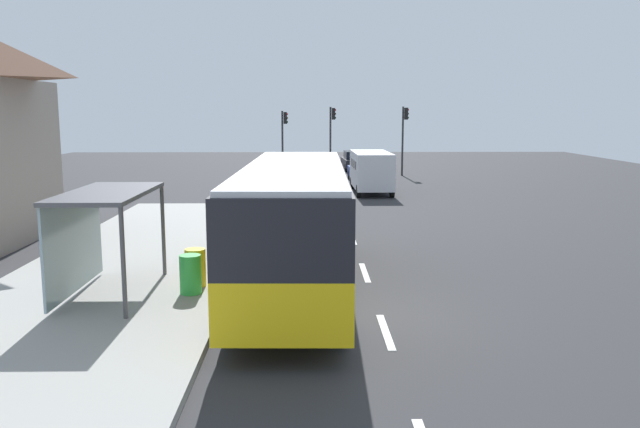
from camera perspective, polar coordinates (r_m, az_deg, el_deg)
ground_plane at (r=28.30m, az=1.70°, el=-0.27°), size 56.00×92.00×0.04m
sidewalk_platform at (r=17.26m, az=-18.13°, el=-6.38°), size 6.20×30.00×0.18m
lane_stripe_seg_1 at (r=13.76m, az=5.79°, el=-10.25°), size 0.16×2.20×0.01m
lane_stripe_seg_2 at (r=18.53m, az=3.96°, el=-5.17°), size 0.16×2.20×0.01m
lane_stripe_seg_3 at (r=23.40m, az=2.89°, el=-2.18°), size 0.16×2.20×0.01m
lane_stripe_seg_4 at (r=28.31m, az=2.20°, el=-0.22°), size 0.16×2.20×0.01m
lane_stripe_seg_5 at (r=33.25m, az=1.72°, el=1.16°), size 0.16×2.20×0.01m
lane_stripe_seg_6 at (r=38.20m, az=1.35°, el=2.18°), size 0.16×2.20×0.01m
lane_stripe_seg_7 at (r=43.17m, az=1.08°, el=2.97°), size 0.16×2.20×0.01m
bus at (r=16.41m, az=-2.29°, el=-0.45°), size 2.73×11.06×3.21m
white_van at (r=36.56m, az=4.53°, el=3.96°), size 2.09×5.23×2.30m
sedan_near at (r=50.78m, az=3.08°, el=4.75°), size 1.98×4.47×1.52m
sedan_far at (r=42.33m, az=3.91°, el=3.90°), size 1.94×4.45×1.52m
recycling_bin_green at (r=15.98m, az=-11.33°, el=-5.23°), size 0.52×0.52×0.95m
recycling_bin_yellow at (r=16.65m, az=-10.91°, el=-4.64°), size 0.52×0.52×0.95m
traffic_light_near_side at (r=46.80m, az=7.42°, el=7.36°), size 0.49×0.28×4.90m
traffic_light_far_side at (r=47.14m, az=-3.20°, el=7.20°), size 0.49×0.28×4.59m
traffic_light_median at (r=47.93m, az=1.05°, el=7.46°), size 0.49×0.28×4.88m
bus_shelter at (r=16.25m, az=-19.18°, el=-0.13°), size 1.80×4.00×2.50m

